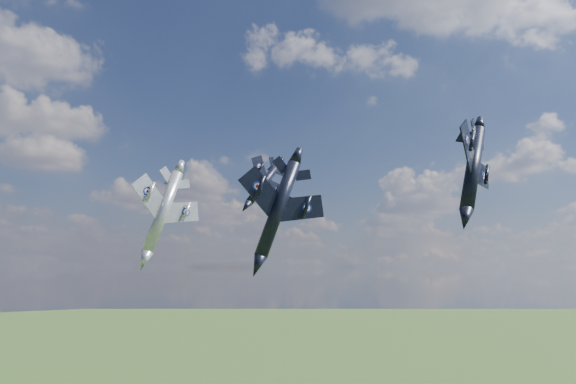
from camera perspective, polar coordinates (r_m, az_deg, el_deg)
jet_lead_navy at (r=61.44m, az=-1.02°, el=-1.67°), size 14.93×17.68×6.78m
jet_right_navy at (r=63.73m, az=18.27°, el=2.34°), size 15.83×18.26×8.27m
jet_high_navy at (r=91.55m, az=-2.44°, el=0.95°), size 10.71×14.24×8.23m
jet_left_silver at (r=68.70m, az=-12.59°, el=-1.94°), size 12.93×15.97×6.52m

